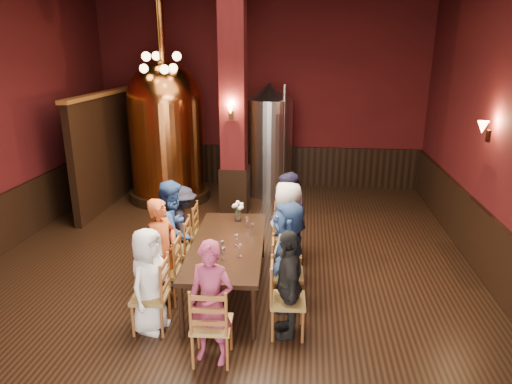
# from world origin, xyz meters

# --- Properties ---
(room) EXTENTS (10.00, 10.02, 4.50)m
(room) POSITION_xyz_m (0.00, 0.00, 2.25)
(room) COLOR black
(room) RESTS_ON ground
(wainscot_right) EXTENTS (0.08, 9.90, 1.00)m
(wainscot_right) POSITION_xyz_m (3.96, 0.00, 0.50)
(wainscot_right) COLOR black
(wainscot_right) RESTS_ON ground
(wainscot_back) EXTENTS (7.90, 0.08, 1.00)m
(wainscot_back) POSITION_xyz_m (0.00, 4.96, 0.50)
(wainscot_back) COLOR black
(wainscot_back) RESTS_ON ground
(column) EXTENTS (0.58, 0.58, 4.50)m
(column) POSITION_xyz_m (-0.30, 2.80, 2.25)
(column) COLOR #480F11
(column) RESTS_ON ground
(partition) EXTENTS (0.22, 3.50, 2.40)m
(partition) POSITION_xyz_m (-3.20, 3.20, 1.20)
(partition) COLOR black
(partition) RESTS_ON ground
(pendant_cluster) EXTENTS (0.90, 0.90, 1.70)m
(pendant_cluster) POSITION_xyz_m (-1.80, 2.90, 3.10)
(pendant_cluster) COLOR #A57226
(pendant_cluster) RESTS_ON room
(sconce_wall) EXTENTS (0.20, 0.20, 0.36)m
(sconce_wall) POSITION_xyz_m (3.90, 0.80, 2.20)
(sconce_wall) COLOR black
(sconce_wall) RESTS_ON room
(sconce_column) EXTENTS (0.20, 0.20, 0.36)m
(sconce_column) POSITION_xyz_m (-0.30, 2.50, 2.20)
(sconce_column) COLOR black
(sconce_column) RESTS_ON column
(dining_table) EXTENTS (1.13, 2.45, 0.75)m
(dining_table) POSITION_xyz_m (0.13, -0.49, 0.69)
(dining_table) COLOR black
(dining_table) RESTS_ON ground
(chair_0) EXTENTS (0.49, 0.49, 0.92)m
(chair_0) POSITION_xyz_m (-0.66, -1.54, 0.46)
(chair_0) COLOR brown
(chair_0) RESTS_ON ground
(person_0) EXTENTS (0.58, 0.74, 1.35)m
(person_0) POSITION_xyz_m (-0.66, -1.54, 0.67)
(person_0) COLOR white
(person_0) RESTS_ON ground
(chair_1) EXTENTS (0.49, 0.49, 0.92)m
(chair_1) POSITION_xyz_m (-0.70, -0.87, 0.46)
(chair_1) COLOR brown
(chair_1) RESTS_ON ground
(person_1) EXTENTS (0.51, 0.63, 1.50)m
(person_1) POSITION_xyz_m (-0.70, -0.87, 0.75)
(person_1) COLOR #BE4E20
(person_1) RESTS_ON ground
(chair_2) EXTENTS (0.49, 0.49, 0.92)m
(chair_2) POSITION_xyz_m (-0.74, -0.21, 0.46)
(chair_2) COLOR brown
(chair_2) RESTS_ON ground
(person_2) EXTENTS (0.39, 0.76, 1.55)m
(person_2) POSITION_xyz_m (-0.74, -0.21, 0.78)
(person_2) COLOR navy
(person_2) RESTS_ON ground
(chair_3) EXTENTS (0.49, 0.49, 0.92)m
(chair_3) POSITION_xyz_m (-0.78, 0.46, 0.46)
(chair_3) COLOR brown
(chair_3) RESTS_ON ground
(person_3) EXTENTS (0.71, 0.92, 1.26)m
(person_3) POSITION_xyz_m (-0.78, 0.46, 0.63)
(person_3) COLOR black
(person_3) RESTS_ON ground
(chair_4) EXTENTS (0.49, 0.49, 0.92)m
(chair_4) POSITION_xyz_m (1.04, -1.45, 0.46)
(chair_4) COLOR brown
(chair_4) RESTS_ON ground
(person_4) EXTENTS (0.45, 0.84, 1.37)m
(person_4) POSITION_xyz_m (1.04, -1.45, 0.69)
(person_4) COLOR black
(person_4) RESTS_ON ground
(chair_5) EXTENTS (0.49, 0.49, 0.92)m
(chair_5) POSITION_xyz_m (1.00, -0.78, 0.46)
(chair_5) COLOR brown
(chair_5) RESTS_ON ground
(person_5) EXTENTS (0.48, 1.40, 1.50)m
(person_5) POSITION_xyz_m (1.00, -0.78, 0.75)
(person_5) COLOR navy
(person_5) RESTS_ON ground
(chair_6) EXTENTS (0.49, 0.49, 0.92)m
(chair_6) POSITION_xyz_m (0.96, -0.12, 0.46)
(chair_6) COLOR brown
(chair_6) RESTS_ON ground
(person_6) EXTENTS (0.67, 0.86, 1.56)m
(person_6) POSITION_xyz_m (0.96, -0.12, 0.78)
(person_6) COLOR beige
(person_6) RESTS_ON ground
(chair_7) EXTENTS (0.49, 0.49, 0.92)m
(chair_7) POSITION_xyz_m (0.92, 0.55, 0.46)
(chair_7) COLOR brown
(chair_7) RESTS_ON ground
(person_7) EXTENTS (0.38, 0.74, 1.51)m
(person_7) POSITION_xyz_m (0.92, 0.55, 0.76)
(person_7) COLOR #1E1C38
(person_7) RESTS_ON ground
(chair_8) EXTENTS (0.49, 0.49, 0.92)m
(chair_8) POSITION_xyz_m (0.22, -2.04, 0.46)
(chair_8) COLOR brown
(chair_8) RESTS_ON ground
(person_8) EXTENTS (0.58, 0.44, 1.44)m
(person_8) POSITION_xyz_m (0.22, -2.04, 0.72)
(person_8) COLOR #903051
(person_8) RESTS_ON ground
(copper_kettle) EXTENTS (2.18, 2.18, 4.42)m
(copper_kettle) POSITION_xyz_m (-1.97, 3.59, 1.61)
(copper_kettle) COLOR black
(copper_kettle) RESTS_ON ground
(steel_vessel) EXTENTS (1.32, 1.32, 2.62)m
(steel_vessel) POSITION_xyz_m (0.30, 4.20, 1.31)
(steel_vessel) COLOR #B2B2B7
(steel_vessel) RESTS_ON ground
(rose_vase) EXTENTS (0.19, 0.19, 0.33)m
(rose_vase) POSITION_xyz_m (0.15, 0.37, 0.96)
(rose_vase) COLOR white
(rose_vase) RESTS_ON dining_table
(wine_glass_0) EXTENTS (0.07, 0.07, 0.17)m
(wine_glass_0) POSITION_xyz_m (0.17, -1.03, 0.83)
(wine_glass_0) COLOR white
(wine_glass_0) RESTS_ON dining_table
(wine_glass_1) EXTENTS (0.07, 0.07, 0.17)m
(wine_glass_1) POSITION_xyz_m (0.27, -0.58, 0.83)
(wine_glass_1) COLOR white
(wine_glass_1) RESTS_ON dining_table
(wine_glass_2) EXTENTS (0.07, 0.07, 0.17)m
(wine_glass_2) POSITION_xyz_m (0.37, -0.91, 0.83)
(wine_glass_2) COLOR white
(wine_glass_2) RESTS_ON dining_table
(wine_glass_3) EXTENTS (0.07, 0.07, 0.17)m
(wine_glass_3) POSITION_xyz_m (0.11, -0.82, 0.83)
(wine_glass_3) COLOR white
(wine_glass_3) RESTS_ON dining_table
(wine_glass_4) EXTENTS (0.07, 0.07, 0.17)m
(wine_glass_4) POSITION_xyz_m (0.01, -0.97, 0.83)
(wine_glass_4) COLOR white
(wine_glass_4) RESTS_ON dining_table
(wine_glass_5) EXTENTS (0.07, 0.07, 0.17)m
(wine_glass_5) POSITION_xyz_m (0.33, 0.10, 0.83)
(wine_glass_5) COLOR white
(wine_glass_5) RESTS_ON dining_table
(wine_glass_6) EXTENTS (0.07, 0.07, 0.17)m
(wine_glass_6) POSITION_xyz_m (0.44, -0.14, 0.83)
(wine_glass_6) COLOR white
(wine_glass_6) RESTS_ON dining_table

